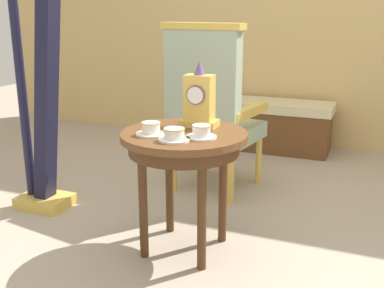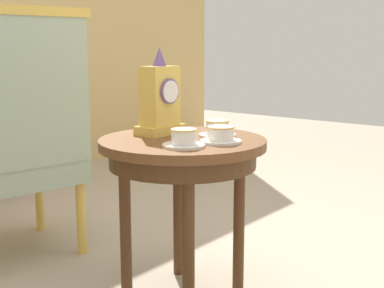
% 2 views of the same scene
% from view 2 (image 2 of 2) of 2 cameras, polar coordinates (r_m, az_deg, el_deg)
% --- Properties ---
extents(side_table, '(0.63, 0.63, 0.63)m').
position_cam_2_polar(side_table, '(2.00, -1.01, -1.75)').
color(side_table, brown).
rests_on(side_table, ground).
extents(teacup_left, '(0.15, 0.15, 0.06)m').
position_cam_2_polar(teacup_left, '(1.82, -0.89, 0.54)').
color(teacup_left, white).
rests_on(teacup_left, side_table).
extents(teacup_right, '(0.15, 0.15, 0.06)m').
position_cam_2_polar(teacup_right, '(1.90, 3.12, 0.93)').
color(teacup_right, white).
rests_on(teacup_right, side_table).
extents(teacup_center, '(0.14, 0.14, 0.06)m').
position_cam_2_polar(teacup_center, '(2.03, 2.74, 1.58)').
color(teacup_center, white).
rests_on(teacup_center, side_table).
extents(mantel_clock, '(0.19, 0.11, 0.34)m').
position_cam_2_polar(mantel_clock, '(2.08, -3.44, 4.75)').
color(mantel_clock, gold).
rests_on(mantel_clock, side_table).
extents(armchair, '(0.62, 0.61, 1.14)m').
position_cam_2_polar(armchair, '(2.50, -17.89, 1.14)').
color(armchair, '#9EB299').
rests_on(armchair, ground).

